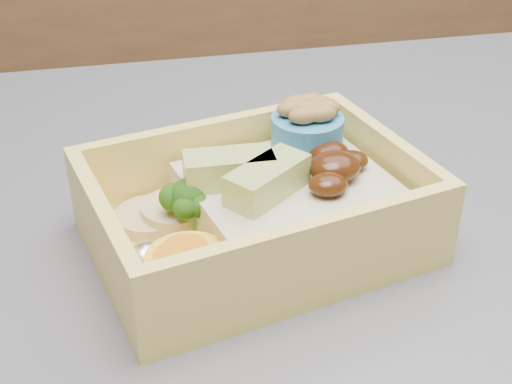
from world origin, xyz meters
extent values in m
cube|color=brown|center=(0.00, 1.20, 0.45)|extent=(3.20, 0.60, 0.90)
cube|color=#F3D764|center=(0.09, 0.00, 0.92)|extent=(0.22, 0.18, 0.01)
cube|color=#F3D764|center=(0.07, 0.07, 0.95)|extent=(0.19, 0.05, 0.05)
cube|color=#F3D764|center=(0.10, -0.06, 0.95)|extent=(0.19, 0.05, 0.05)
cube|color=#F3D764|center=(0.17, 0.02, 0.95)|extent=(0.04, 0.12, 0.05)
cube|color=#F3D764|center=(0.00, -0.02, 0.95)|extent=(0.04, 0.12, 0.05)
cube|color=tan|center=(0.11, 0.01, 0.94)|extent=(0.14, 0.13, 0.03)
ellipsoid|color=#341607|center=(0.13, 0.00, 0.97)|extent=(0.04, 0.03, 0.02)
ellipsoid|color=#341607|center=(0.14, 0.03, 0.97)|extent=(0.03, 0.03, 0.01)
ellipsoid|color=#341607|center=(0.13, -0.01, 0.96)|extent=(0.03, 0.02, 0.01)
ellipsoid|color=#341607|center=(0.15, 0.01, 0.96)|extent=(0.02, 0.02, 0.01)
cube|color=#AEC366|center=(0.09, 0.00, 0.97)|extent=(0.06, 0.05, 0.02)
cube|color=#AEC366|center=(0.07, 0.01, 0.97)|extent=(0.05, 0.03, 0.02)
cylinder|color=#72A75A|center=(0.05, 0.01, 0.94)|extent=(0.01, 0.01, 0.02)
sphere|color=#224F12|center=(0.05, 0.01, 0.96)|extent=(0.02, 0.02, 0.02)
sphere|color=#224F12|center=(0.05, 0.01, 0.95)|extent=(0.02, 0.02, 0.02)
sphere|color=#224F12|center=(0.04, 0.01, 0.95)|extent=(0.02, 0.02, 0.02)
sphere|color=#224F12|center=(0.05, 0.00, 0.95)|extent=(0.01, 0.01, 0.01)
sphere|color=#224F12|center=(0.04, 0.00, 0.95)|extent=(0.01, 0.01, 0.01)
sphere|color=#224F12|center=(0.04, 0.02, 0.95)|extent=(0.01, 0.01, 0.01)
cylinder|color=yellow|center=(0.04, -0.04, 0.94)|extent=(0.05, 0.05, 0.02)
cylinder|color=orange|center=(0.04, -0.04, 0.95)|extent=(0.03, 0.03, 0.00)
cylinder|color=orange|center=(0.03, -0.05, 0.95)|extent=(0.03, 0.03, 0.00)
cylinder|color=tan|center=(0.02, 0.03, 0.93)|extent=(0.04, 0.04, 0.01)
cylinder|color=tan|center=(0.04, 0.02, 0.94)|extent=(0.04, 0.04, 0.01)
ellipsoid|color=white|center=(0.05, 0.04, 0.94)|extent=(0.02, 0.02, 0.02)
ellipsoid|color=white|center=(0.02, -0.02, 0.94)|extent=(0.02, 0.02, 0.02)
cylinder|color=teal|center=(0.13, 0.05, 0.97)|extent=(0.05, 0.05, 0.02)
ellipsoid|color=brown|center=(0.13, 0.05, 0.98)|extent=(0.02, 0.02, 0.01)
ellipsoid|color=brown|center=(0.14, 0.05, 0.98)|extent=(0.02, 0.02, 0.01)
ellipsoid|color=brown|center=(0.12, 0.05, 0.98)|extent=(0.02, 0.02, 0.01)
ellipsoid|color=brown|center=(0.14, 0.04, 0.98)|extent=(0.02, 0.02, 0.01)
ellipsoid|color=brown|center=(0.12, 0.04, 0.98)|extent=(0.02, 0.02, 0.01)
ellipsoid|color=brown|center=(0.14, 0.05, 0.98)|extent=(0.02, 0.02, 0.01)
ellipsoid|color=brown|center=(0.12, 0.06, 0.98)|extent=(0.02, 0.02, 0.01)
ellipsoid|color=brown|center=(0.13, 0.06, 0.98)|extent=(0.02, 0.02, 0.01)
camera|label=1|loc=(0.01, -0.34, 1.18)|focal=50.00mm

